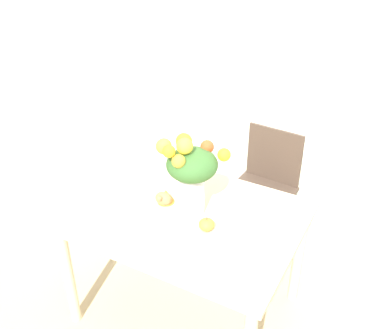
% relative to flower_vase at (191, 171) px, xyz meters
% --- Properties ---
extents(ground_plane, '(12.00, 12.00, 0.00)m').
position_rel_flower_vase_xyz_m(ground_plane, '(-0.01, -0.03, -1.00)').
color(ground_plane, tan).
extents(wall_back, '(8.00, 0.06, 2.70)m').
position_rel_flower_vase_xyz_m(wall_back, '(-0.01, 1.29, 0.35)').
color(wall_back, silver).
rests_on(wall_back, ground_plane).
extents(dining_table, '(1.23, 0.92, 0.74)m').
position_rel_flower_vase_xyz_m(dining_table, '(-0.01, -0.03, -0.36)').
color(dining_table, beige).
rests_on(dining_table, ground_plane).
extents(flower_vase, '(0.34, 0.29, 0.47)m').
position_rel_flower_vase_xyz_m(flower_vase, '(0.00, 0.00, 0.00)').
color(flower_vase, silver).
rests_on(flower_vase, dining_table).
extents(pumpkin, '(0.08, 0.08, 0.08)m').
position_rel_flower_vase_xyz_m(pumpkin, '(0.14, -0.10, -0.23)').
color(pumpkin, gold).
rests_on(pumpkin, dining_table).
extents(turkey_figurine, '(0.10, 0.13, 0.08)m').
position_rel_flower_vase_xyz_m(turkey_figurine, '(-0.17, 0.00, -0.22)').
color(turkey_figurine, '#A87A4C').
rests_on(turkey_figurine, dining_table).
extents(dining_chair_near_window, '(0.45, 0.45, 0.88)m').
position_rel_flower_vase_xyz_m(dining_chair_near_window, '(0.15, 0.79, -0.53)').
color(dining_chair_near_window, '#47382D').
rests_on(dining_chair_near_window, ground_plane).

